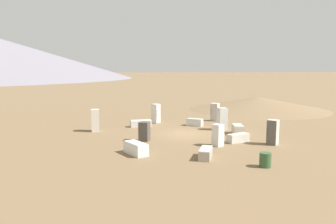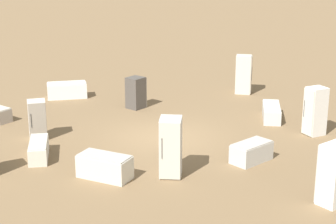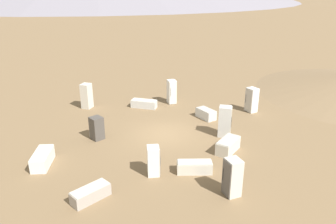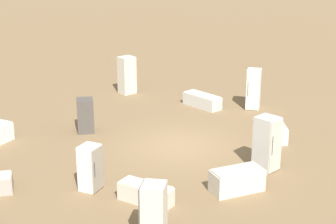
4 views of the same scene
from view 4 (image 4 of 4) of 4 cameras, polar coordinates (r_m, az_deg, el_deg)
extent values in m
plane|color=brown|center=(21.87, 1.14, -3.48)|extent=(1000.00, 1000.00, 0.00)
cube|color=silver|center=(26.52, 3.49, 1.13)|extent=(0.96, 2.02, 0.57)
cube|color=silver|center=(26.43, 3.50, 1.76)|extent=(0.92, 1.94, 0.04)
cube|color=silver|center=(19.80, 9.98, -3.17)|extent=(0.80, 0.84, 1.94)
cube|color=beige|center=(19.60, 10.89, -3.45)|extent=(0.65, 0.16, 1.86)
cylinder|color=#2D2D2D|center=(19.37, 10.57, -3.40)|extent=(0.02, 0.02, 0.68)
cube|color=beige|center=(15.13, -1.43, -10.37)|extent=(0.92, 0.92, 1.76)
cube|color=#56514C|center=(15.19, -2.65, -10.26)|extent=(0.50, 0.50, 1.69)
cylinder|color=#2D2D2D|center=(15.37, -2.57, -9.53)|extent=(0.02, 0.02, 0.62)
cube|color=beige|center=(17.51, -2.28, -8.31)|extent=(1.28, 1.84, 0.58)
cube|color=beige|center=(17.38, -2.29, -7.41)|extent=(1.23, 1.77, 0.04)
cube|color=#4C4742|center=(23.38, -8.39, -0.36)|extent=(0.90, 0.91, 1.42)
cube|color=beige|center=(23.73, -8.43, -0.07)|extent=(0.60, 0.30, 1.36)
cylinder|color=#2D2D2D|center=(23.75, -7.87, 0.14)|extent=(0.02, 0.02, 0.50)
cube|color=beige|center=(18.30, 7.01, -6.95)|extent=(1.81, 1.08, 0.73)
cube|color=#BCB7AD|center=(18.14, 7.06, -5.85)|extent=(1.74, 1.04, 0.04)
cube|color=white|center=(26.33, 8.67, 2.32)|extent=(0.92, 0.92, 1.89)
cube|color=silver|center=(25.99, 8.59, 2.10)|extent=(0.42, 0.48, 1.81)
cylinder|color=#2D2D2D|center=(25.95, 8.12, 2.32)|extent=(0.02, 0.02, 0.66)
cube|color=silver|center=(22.84, 10.80, -2.00)|extent=(1.42, 1.63, 0.63)
cube|color=#BCB7AD|center=(22.72, 10.85, -1.20)|extent=(1.36, 1.57, 0.04)
cube|color=white|center=(18.32, -7.95, -5.61)|extent=(0.85, 0.81, 1.51)
cube|color=gray|center=(18.17, -7.14, -5.79)|extent=(0.56, 0.35, 1.45)
cylinder|color=#2D2D2D|center=(17.95, -7.46, -5.85)|extent=(0.02, 0.02, 0.53)
cube|color=beige|center=(28.54, -4.20, 3.76)|extent=(0.79, 0.71, 1.90)
cube|color=gray|center=(28.75, -3.57, 3.88)|extent=(0.09, 0.62, 1.82)
cylinder|color=#2D2D2D|center=(28.57, -3.26, 3.99)|extent=(0.02, 0.02, 0.66)
camera|label=1|loc=(25.89, -66.97, 0.73)|focal=35.00mm
camera|label=2|loc=(17.70, 65.78, 4.42)|focal=60.00mm
camera|label=3|loc=(10.31, -67.64, 10.59)|focal=35.00mm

